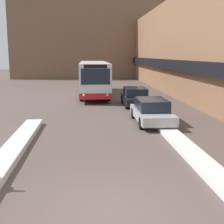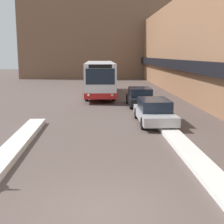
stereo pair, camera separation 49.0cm
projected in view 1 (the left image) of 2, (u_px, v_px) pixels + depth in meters
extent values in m
plane|color=brown|center=(110.00, 211.00, 8.03)|extent=(160.00, 160.00, 0.00)
cube|color=#996B4C|center=(191.00, 47.00, 31.48)|extent=(5.00, 60.00, 9.35)
cube|color=black|center=(164.00, 64.00, 31.56)|extent=(0.50, 60.00, 0.90)
cube|color=brown|center=(90.00, 29.00, 53.71)|extent=(26.00, 8.00, 16.69)
cube|color=silver|center=(94.00, 77.00, 30.50)|extent=(2.60, 12.33, 2.78)
cube|color=red|center=(94.00, 88.00, 30.70)|extent=(2.62, 12.35, 0.49)
cube|color=#192333|center=(94.00, 73.00, 30.42)|extent=(2.62, 11.34, 0.76)
cube|color=#192333|center=(95.00, 77.00, 24.37)|extent=(2.29, 0.03, 1.25)
cube|color=black|center=(95.00, 66.00, 24.22)|extent=(1.82, 0.03, 0.28)
sphere|color=#F2EAC6|center=(84.00, 95.00, 24.55)|extent=(0.20, 0.20, 0.20)
sphere|color=#F2EAC6|center=(107.00, 95.00, 24.69)|extent=(0.20, 0.20, 0.20)
cylinder|color=black|center=(81.00, 95.00, 26.89)|extent=(0.28, 1.07, 1.07)
cylinder|color=black|center=(109.00, 95.00, 27.08)|extent=(0.28, 1.07, 1.07)
cylinder|color=black|center=(83.00, 86.00, 34.39)|extent=(0.28, 1.07, 1.07)
cylinder|color=black|center=(104.00, 86.00, 34.57)|extent=(0.28, 1.07, 1.07)
cube|color=#B7B7BC|center=(152.00, 114.00, 18.22)|extent=(1.89, 4.74, 0.51)
cube|color=#192333|center=(151.00, 104.00, 18.23)|extent=(1.66, 2.60, 0.63)
cylinder|color=black|center=(173.00, 123.00, 16.88)|extent=(0.20, 0.67, 0.67)
cylinder|color=black|center=(141.00, 123.00, 16.75)|extent=(0.20, 0.67, 0.67)
cylinder|color=black|center=(160.00, 113.00, 19.76)|extent=(0.20, 0.67, 0.67)
cylinder|color=black|center=(133.00, 113.00, 19.63)|extent=(0.20, 0.67, 0.67)
cube|color=black|center=(135.00, 99.00, 24.38)|extent=(1.85, 4.37, 0.53)
cube|color=#192333|center=(135.00, 92.00, 24.38)|extent=(1.63, 2.40, 0.64)
cylinder|color=black|center=(149.00, 105.00, 23.16)|extent=(0.20, 0.62, 0.62)
cylinder|color=black|center=(127.00, 105.00, 23.02)|extent=(0.20, 0.62, 0.62)
cylinder|color=black|center=(143.00, 99.00, 25.81)|extent=(0.20, 0.62, 0.62)
cylinder|color=black|center=(123.00, 100.00, 25.68)|extent=(0.20, 0.62, 0.62)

